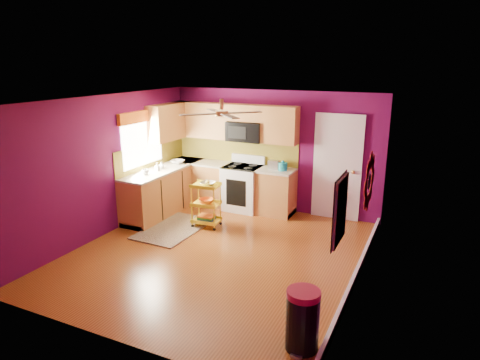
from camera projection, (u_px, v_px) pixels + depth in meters
The scene contains 18 objects.
ground at pixel (218, 253), 7.04m from camera, with size 5.00×5.00×0.00m, color brown.
room_envelope at pixel (218, 157), 6.59m from camera, with size 4.54×5.04×2.52m.
lower_cabinets at pixel (202, 189), 9.06m from camera, with size 2.81×2.31×0.94m.
electric_range at pixel (243, 187), 9.03m from camera, with size 0.76×0.66×1.13m.
upper_cabinetry at pixel (213, 123), 8.96m from camera, with size 2.80×2.30×1.26m.
left_window at pixel (142, 131), 8.40m from camera, with size 0.08×1.35×1.08m.
panel_door at pixel (337, 169), 8.36m from camera, with size 0.95×0.11×2.15m.
right_wall_art at pixel (358, 193), 5.45m from camera, with size 0.04×2.74×1.04m.
ceiling_fan at pixel (222, 113), 6.60m from camera, with size 1.01×1.01×0.26m.
shag_rug at pixel (174, 229), 8.06m from camera, with size 0.94×1.53×0.02m, color black.
rolling_cart at pixel (206, 203), 8.08m from camera, with size 0.54×0.42×0.92m.
trash_can at pixel (303, 320), 4.64m from camera, with size 0.40×0.42×0.71m.
teal_kettle at pixel (283, 166), 8.54m from camera, with size 0.18×0.18×0.21m.
toaster at pixel (274, 165), 8.66m from camera, with size 0.22×0.15×0.18m, color beige.
soap_bottle_a at pixel (157, 167), 8.50m from camera, with size 0.08×0.08×0.17m, color #EA3F72.
soap_bottle_b at pixel (161, 166), 8.65m from camera, with size 0.12×0.12×0.15m, color white.
counter_dish at pixel (178, 162), 9.14m from camera, with size 0.29×0.29×0.07m, color white.
counter_cup at pixel (145, 172), 8.23m from camera, with size 0.13×0.13×0.11m, color white.
Camera 1 is at (3.07, -5.68, 3.08)m, focal length 32.00 mm.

